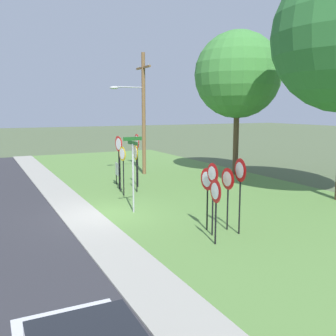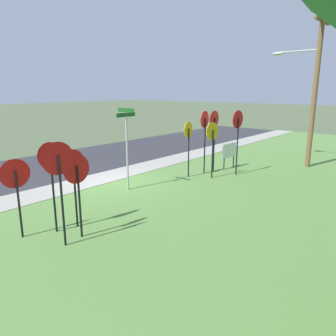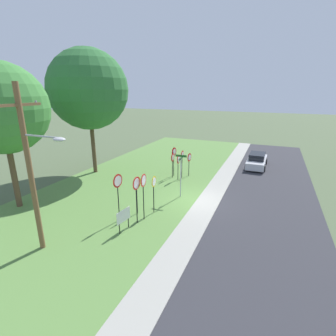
# 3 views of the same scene
# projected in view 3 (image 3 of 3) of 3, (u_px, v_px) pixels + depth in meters

# --- Properties ---
(ground_plane) EXTENTS (160.00, 160.00, 0.00)m
(ground_plane) POSITION_uv_depth(u_px,v_px,m) (196.00, 201.00, 17.86)
(ground_plane) COLOR #4C5B3D
(road_asphalt) EXTENTS (44.00, 6.40, 0.01)m
(road_asphalt) POSITION_uv_depth(u_px,v_px,m) (269.00, 213.00, 16.08)
(road_asphalt) COLOR #2D2D33
(road_asphalt) RESTS_ON ground_plane
(sidewalk_strip) EXTENTS (44.00, 1.60, 0.06)m
(sidewalk_strip) POSITION_uv_depth(u_px,v_px,m) (207.00, 202.00, 17.56)
(sidewalk_strip) COLOR #99968C
(sidewalk_strip) RESTS_ON ground_plane
(grass_median) EXTENTS (44.00, 12.00, 0.04)m
(grass_median) POSITION_uv_depth(u_px,v_px,m) (124.00, 188.00, 20.08)
(grass_median) COLOR #567F3D
(grass_median) RESTS_ON ground_plane
(stop_sign_near_left) EXTENTS (0.69, 0.11, 2.45)m
(stop_sign_near_left) POSITION_uv_depth(u_px,v_px,m) (154.00, 187.00, 15.56)
(stop_sign_near_left) COLOR black
(stop_sign_near_left) RESTS_ON grass_median
(stop_sign_near_right) EXTENTS (0.80, 0.12, 2.92)m
(stop_sign_near_right) POSITION_uv_depth(u_px,v_px,m) (118.00, 187.00, 14.47)
(stop_sign_near_right) COLOR black
(stop_sign_near_right) RESTS_ON grass_median
(stop_sign_far_left) EXTENTS (0.76, 0.15, 2.45)m
(stop_sign_far_left) POSITION_uv_depth(u_px,v_px,m) (137.00, 187.00, 15.43)
(stop_sign_far_left) COLOR black
(stop_sign_far_left) RESTS_ON grass_median
(stop_sign_far_center) EXTENTS (0.76, 0.12, 2.88)m
(stop_sign_far_center) POSITION_uv_depth(u_px,v_px,m) (144.00, 187.00, 14.64)
(stop_sign_far_center) COLOR black
(stop_sign_far_center) RESTS_ON grass_median
(stop_sign_far_right) EXTENTS (0.76, 0.09, 2.87)m
(stop_sign_far_right) POSITION_uv_depth(u_px,v_px,m) (136.00, 190.00, 14.20)
(stop_sign_far_right) COLOR black
(stop_sign_far_right) RESTS_ON grass_median
(yield_sign_near_left) EXTENTS (0.80, 0.15, 2.63)m
(yield_sign_near_left) POSITION_uv_depth(u_px,v_px,m) (174.00, 155.00, 22.46)
(yield_sign_near_left) COLOR black
(yield_sign_near_left) RESTS_ON grass_median
(yield_sign_near_right) EXTENTS (0.79, 0.11, 2.23)m
(yield_sign_near_right) POSITION_uv_depth(u_px,v_px,m) (178.00, 161.00, 21.51)
(yield_sign_near_right) COLOR black
(yield_sign_near_right) RESTS_ON grass_median
(yield_sign_far_left) EXTENTS (0.76, 0.13, 2.12)m
(yield_sign_far_left) POSITION_uv_depth(u_px,v_px,m) (189.00, 159.00, 22.51)
(yield_sign_far_left) COLOR black
(yield_sign_far_left) RESTS_ON grass_median
(yield_sign_far_right) EXTENTS (0.77, 0.10, 2.23)m
(yield_sign_far_right) POSITION_uv_depth(u_px,v_px,m) (173.00, 160.00, 22.03)
(yield_sign_far_right) COLOR black
(yield_sign_far_right) RESTS_ON grass_median
(yield_sign_center) EXTENTS (0.69, 0.10, 2.49)m
(yield_sign_center) POSITION_uv_depth(u_px,v_px,m) (182.00, 158.00, 21.89)
(yield_sign_center) COLOR black
(yield_sign_center) RESTS_ON grass_median
(street_name_post) EXTENTS (0.96, 0.82, 3.14)m
(street_name_post) POSITION_uv_depth(u_px,v_px,m) (181.00, 172.00, 17.96)
(street_name_post) COLOR #9EA0A8
(street_name_post) RESTS_ON grass_median
(utility_pole) EXTENTS (2.10, 2.39, 7.83)m
(utility_pole) POSITION_uv_depth(u_px,v_px,m) (32.00, 166.00, 11.21)
(utility_pole) COLOR brown
(utility_pole) RESTS_ON grass_median
(notice_board) EXTENTS (1.10, 0.16, 1.25)m
(notice_board) POSITION_uv_depth(u_px,v_px,m) (124.00, 217.00, 13.80)
(notice_board) COLOR black
(notice_board) RESTS_ON grass_median
(oak_tree_left) EXTENTS (5.51, 5.51, 9.18)m
(oak_tree_left) POSITION_uv_depth(u_px,v_px,m) (1.00, 109.00, 15.11)
(oak_tree_left) COLOR brown
(oak_tree_left) RESTS_ON grass_median
(oak_tree_right) EXTENTS (6.92, 6.92, 10.98)m
(oak_tree_right) POSITION_uv_depth(u_px,v_px,m) (88.00, 90.00, 21.88)
(oak_tree_right) COLOR brown
(oak_tree_right) RESTS_ON grass_median
(parked_sedan_distant) EXTENTS (4.58, 1.97, 1.39)m
(parked_sedan_distant) POSITION_uv_depth(u_px,v_px,m) (257.00, 161.00, 25.66)
(parked_sedan_distant) COLOR silver
(parked_sedan_distant) RESTS_ON road_asphalt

